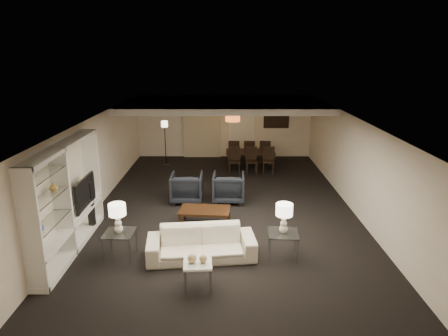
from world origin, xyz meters
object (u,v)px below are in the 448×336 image
chair_nr (269,161)px  dining_table (250,160)px  chair_fl (234,152)px  chair_fr (265,152)px  table_lamp_right (284,218)px  chair_nm (252,161)px  pendant_light (233,118)px  coffee_table (205,217)px  armchair_left (187,188)px  floor_speaker (91,206)px  side_table_left (120,245)px  chair_nl (235,161)px  sofa (201,243)px  chair_fm (249,152)px  vase_amber (53,187)px  marble_table (198,275)px  television (80,193)px  vase_blue (39,227)px  table_lamp_left (118,218)px  floor_lamp (165,143)px  armchair_right (229,188)px  side_table_right (283,245)px

chair_nr → dining_table: bearing=137.9°
chair_fl → chair_fr: bearing=179.5°
table_lamp_right → chair_nm: table_lamp_right is taller
pendant_light → chair_fr: (1.27, 0.88, -1.45)m
coffee_table → chair_fl: 5.81m
armchair_left → floor_speaker: floor_speaker is taller
pendant_light → coffee_table: bearing=-99.0°
side_table_left → chair_nl: chair_nl is taller
sofa → chair_fm: (1.44, 7.34, 0.14)m
vase_amber → marble_table: bearing=-17.4°
table_lamp_right → television: (-4.51, 1.01, 0.20)m
sofa → dining_table: 6.85m
table_lamp_right → armchair_left: bearing=124.9°
marble_table → vase_blue: 2.98m
sofa → chair_fl: (0.84, 7.34, 0.14)m
vase_blue → marble_table: bearing=-2.5°
dining_table → chair_nl: size_ratio=1.92×
coffee_table → table_lamp_right: (1.70, -1.60, 0.67)m
vase_blue → chair_fm: (4.28, 8.32, -0.68)m
vase_amber → chair_nl: vase_amber is taller
vase_blue → chair_nr: (4.88, 7.02, -0.68)m
sofa → table_lamp_left: 1.79m
sofa → floor_speaker: bearing=146.8°
sofa → table_lamp_right: bearing=-6.3°
side_table_left → marble_table: side_table_left is taller
marble_table → vase_amber: vase_amber is taller
coffee_table → marble_table: size_ratio=2.40×
table_lamp_left → floor_lamp: size_ratio=0.37×
coffee_table → chair_nr: 4.89m
dining_table → chair_fm: (0.00, 0.65, 0.15)m
chair_nl → coffee_table: bearing=-99.6°
armchair_right → pendant_light: bearing=-91.0°
pendant_light → chair_fr: 2.12m
side_table_right → chair_nm: chair_nm is taller
sofa → vase_blue: vase_blue is taller
table_lamp_right → marble_table: bearing=-147.1°
sofa → side_table_left: bearing=173.7°
dining_table → armchair_left: bearing=-120.2°
side_table_left → coffee_table: bearing=43.3°
television → dining_table: 7.14m
chair_fr → table_lamp_left: bearing=69.4°
floor_speaker → dining_table: floor_speaker is taller
armchair_right → chair_fr: 4.29m
table_lamp_right → vase_amber: bearing=-177.4°
dining_table → chair_fl: (-0.60, 0.65, 0.15)m
side_table_left → chair_nm: bearing=62.6°
pendant_light → chair_nl: pendant_light is taller
armchair_left → floor_speaker: 2.87m
chair_nm → chair_fm: 1.30m
marble_table → dining_table: size_ratio=0.29×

